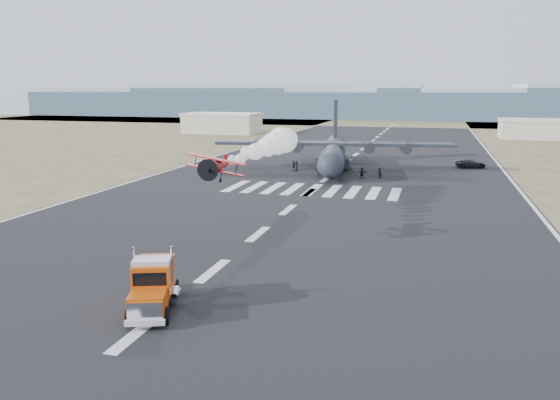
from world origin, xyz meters
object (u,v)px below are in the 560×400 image
at_px(crew_a, 330,171).
at_px(crew_e, 296,166).
at_px(aerobatic_biplane, 216,166).
at_px(hangar_left, 222,123).
at_px(crew_c, 341,168).
at_px(crew_d, 320,166).
at_px(crew_f, 362,173).
at_px(hangar_right, 536,129).
at_px(semi_truck, 153,284).
at_px(crew_h, 319,171).
at_px(transport_aircraft, 333,151).
at_px(support_vehicle, 471,164).
at_px(crew_b, 379,173).
at_px(crew_g, 294,165).

relative_size(crew_a, crew_e, 1.05).
distance_m(aerobatic_biplane, crew_a, 44.69).
height_order(hangar_left, crew_c, hangar_left).
bearing_deg(crew_d, crew_e, 59.37).
bearing_deg(aerobatic_biplane, crew_f, 78.33).
xyz_separation_m(aerobatic_biplane, crew_f, (8.03, 43.64, -6.75)).
bearing_deg(hangar_right, hangar_left, -177.08).
relative_size(semi_truck, crew_f, 4.39).
distance_m(hangar_left, crew_h, 96.16).
height_order(hangar_left, transport_aircraft, transport_aircraft).
height_order(transport_aircraft, crew_e, transport_aircraft).
relative_size(semi_truck, crew_h, 4.36).
height_order(transport_aircraft, support_vehicle, transport_aircraft).
distance_m(transport_aircraft, support_vehicle, 26.28).
xyz_separation_m(support_vehicle, crew_a, (-23.80, -17.68, 0.17)).
height_order(hangar_left, semi_truck, hangar_left).
height_order(crew_b, crew_e, crew_b).
bearing_deg(aerobatic_biplane, support_vehicle, 65.71).
relative_size(hangar_left, crew_e, 13.83).
bearing_deg(support_vehicle, crew_h, 108.49).
height_order(semi_truck, crew_b, semi_truck).
distance_m(hangar_left, aerobatic_biplane, 135.54).
height_order(crew_a, crew_f, crew_a).
distance_m(crew_c, crew_h, 6.43).
bearing_deg(hangar_left, crew_c, -55.10).
relative_size(aerobatic_biplane, crew_h, 3.03).
bearing_deg(crew_f, crew_e, 153.05).
distance_m(support_vehicle, crew_a, 29.65).
distance_m(crew_a, crew_e, 8.71).
height_order(support_vehicle, crew_a, crew_a).
height_order(transport_aircraft, crew_g, transport_aircraft).
bearing_deg(crew_f, hangar_right, 61.88).
bearing_deg(crew_e, transport_aircraft, 111.98).
bearing_deg(crew_a, hangar_left, -63.40).
distance_m(hangar_left, crew_c, 92.99).
distance_m(aerobatic_biplane, support_vehicle, 67.50).
relative_size(hangar_right, crew_b, 11.55).
relative_size(support_vehicle, crew_g, 3.12).
xyz_separation_m(semi_truck, crew_h, (-0.94, 59.38, -0.83)).
relative_size(hangar_left, crew_b, 13.81).
distance_m(support_vehicle, crew_e, 33.38).
xyz_separation_m(support_vehicle, crew_g, (-31.57, -11.97, 0.12)).
distance_m(hangar_right, crew_h, 99.23).
distance_m(crew_g, crew_h, 8.20).
distance_m(transport_aircraft, crew_f, 12.57).
distance_m(hangar_right, crew_c, 92.81).
bearing_deg(crew_a, crew_h, -5.60).
bearing_deg(aerobatic_biplane, transport_aircraft, 87.37).
distance_m(hangar_right, crew_b, 94.21).
relative_size(semi_truck, crew_a, 4.32).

